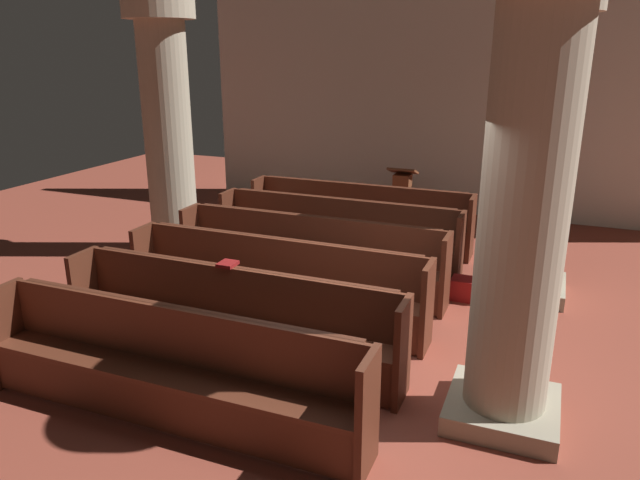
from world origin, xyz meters
The scene contains 14 objects.
ground_plane centered at (0.00, 0.00, 0.00)m, with size 19.20×19.20×0.00m, color brown.
back_wall centered at (0.00, 6.08, 2.25)m, with size 10.00×0.16×4.50m, color silver.
pew_row_0 centered at (-1.09, 3.45, 0.51)m, with size 3.54×0.46×0.96m.
pew_row_1 centered at (-1.09, 2.45, 0.51)m, with size 3.54×0.46×0.96m.
pew_row_2 centered at (-1.09, 1.44, 0.51)m, with size 3.54×0.47×0.96m.
pew_row_3 centered at (-1.09, 0.43, 0.51)m, with size 3.54×0.46×0.96m.
pew_row_4 centered at (-1.09, -0.57, 0.51)m, with size 3.54×0.46×0.96m.
pew_row_5 centered at (-1.09, -1.58, 0.51)m, with size 3.54×0.47×0.96m.
pillar_aisle_side centered at (1.52, 2.40, 1.91)m, with size 1.01×1.01×3.68m.
pillar_far_side centered at (-3.65, 2.18, 1.91)m, with size 1.01×1.01×3.68m.
pillar_aisle_rear centered at (1.52, -0.54, 1.91)m, with size 0.97×0.97×3.68m.
lectern centered at (-0.70, 4.63, 0.45)m, with size 0.48×0.45×1.08m.
hymn_book centered at (-1.19, -0.39, 0.98)m, with size 0.17×0.19×0.04m, color maroon.
kneeler_box_red centered at (0.87, 1.91, 0.13)m, with size 0.42×0.28×0.27m, color maroon.
Camera 1 is at (1.71, -5.17, 3.01)m, focal length 33.50 mm.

